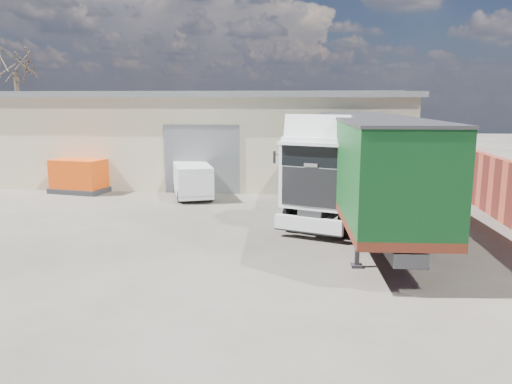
# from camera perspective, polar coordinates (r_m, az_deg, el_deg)

# --- Properties ---
(ground) EXTENTS (120.00, 120.00, 0.00)m
(ground) POSITION_cam_1_polar(r_m,az_deg,el_deg) (16.72, -6.58, -6.58)
(ground) COLOR black
(ground) RESTS_ON ground
(warehouse) EXTENTS (30.60, 12.60, 5.42)m
(warehouse) POSITION_cam_1_polar(r_m,az_deg,el_deg) (33.07, -10.84, 6.48)
(warehouse) COLOR beige
(warehouse) RESTS_ON ground
(brick_boundary_wall) EXTENTS (0.35, 26.00, 2.50)m
(brick_boundary_wall) POSITION_cam_1_polar(r_m,az_deg,el_deg) (23.28, 25.90, 0.45)
(brick_boundary_wall) COLOR maroon
(brick_boundary_wall) RESTS_ON ground
(bare_tree) EXTENTS (4.00, 4.00, 9.60)m
(bare_tree) POSITION_cam_1_polar(r_m,az_deg,el_deg) (41.72, -25.88, 13.68)
(bare_tree) COLOR #382B21
(bare_tree) RESTS_ON ground
(tractor_unit) EXTENTS (4.55, 6.85, 4.38)m
(tractor_unit) POSITION_cam_1_polar(r_m,az_deg,el_deg) (19.41, 8.26, 1.37)
(tractor_unit) COLOR black
(tractor_unit) RESTS_ON ground
(box_trailer) EXTENTS (3.41, 13.04, 4.30)m
(box_trailer) POSITION_cam_1_polar(r_m,az_deg,el_deg) (18.89, 12.80, 3.34)
(box_trailer) COLOR #2D2D30
(box_trailer) RESTS_ON ground
(panel_van) EXTENTS (2.94, 4.44, 1.68)m
(panel_van) POSITION_cam_1_polar(r_m,az_deg,el_deg) (25.49, -7.30, 1.36)
(panel_van) COLOR black
(panel_van) RESTS_ON ground
(orange_skip) EXTENTS (3.13, 2.28, 1.78)m
(orange_skip) POSITION_cam_1_polar(r_m,az_deg,el_deg) (28.17, -19.53, 1.51)
(orange_skip) COLOR #2D2D30
(orange_skip) RESTS_ON ground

